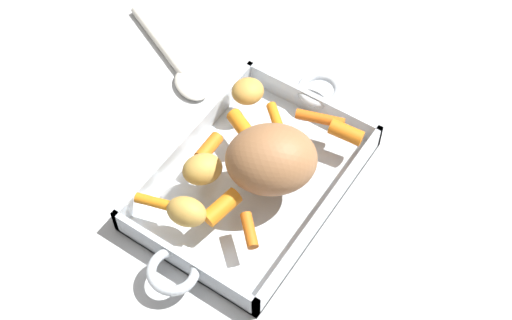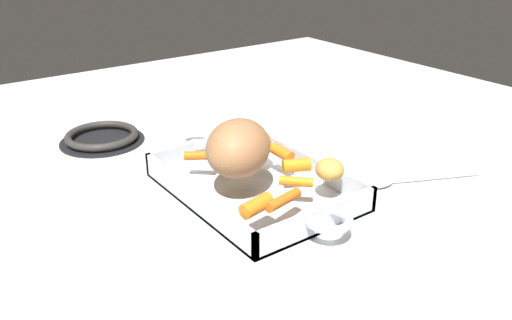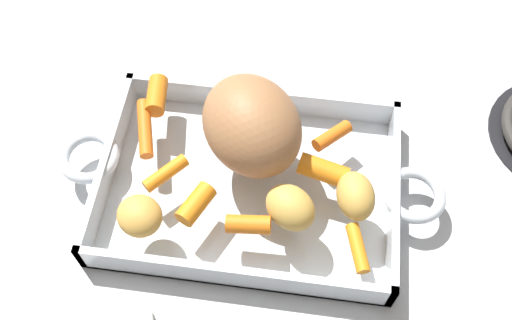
{
  "view_description": "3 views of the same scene",
  "coord_description": "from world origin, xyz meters",
  "px_view_note": "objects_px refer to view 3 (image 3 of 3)",
  "views": [
    {
      "loc": [
        0.46,
        0.31,
        0.86
      ],
      "look_at": [
        -0.0,
        0.0,
        0.06
      ],
      "focal_mm": 50.41,
      "sensor_mm": 36.0,
      "label": 1
    },
    {
      "loc": [
        -0.64,
        0.46,
        0.42
      ],
      "look_at": [
        0.0,
        -0.01,
        0.06
      ],
      "focal_mm": 37.36,
      "sensor_mm": 36.0,
      "label": 2
    },
    {
      "loc": [
        0.05,
        -0.31,
        0.6
      ],
      "look_at": [
        0.01,
        -0.01,
        0.08
      ],
      "focal_mm": 41.12,
      "sensor_mm": 36.0,
      "label": 3
    }
  ],
  "objects_px": {
    "baby_carrot_long": "(323,170)",
    "potato_halved": "(290,207)",
    "baby_carrot_center_left": "(332,136)",
    "potato_near_roast": "(140,216)",
    "baby_carrot_southeast": "(248,224)",
    "baby_carrot_center_right": "(145,129)",
    "baby_carrot_southwest": "(157,95)",
    "roasting_dish": "(249,184)",
    "baby_carrot_northeast": "(196,204)",
    "baby_carrot_northwest": "(166,173)",
    "pork_roast": "(249,125)",
    "baby_carrot_short": "(358,248)",
    "potato_corner": "(356,196)"
  },
  "relations": [
    {
      "from": "baby_carrot_southeast",
      "to": "baby_carrot_short",
      "type": "relative_size",
      "value": 0.91
    },
    {
      "from": "baby_carrot_long",
      "to": "potato_near_roast",
      "type": "distance_m",
      "value": 0.2
    },
    {
      "from": "baby_carrot_southwest",
      "to": "potato_near_roast",
      "type": "distance_m",
      "value": 0.16
    },
    {
      "from": "baby_carrot_center_left",
      "to": "baby_carrot_southeast",
      "type": "relative_size",
      "value": 1.06
    },
    {
      "from": "baby_carrot_northwest",
      "to": "baby_carrot_southeast",
      "type": "bearing_deg",
      "value": -26.75
    },
    {
      "from": "baby_carrot_long",
      "to": "potato_halved",
      "type": "xyz_separation_m",
      "value": [
        -0.03,
        -0.05,
        0.01
      ]
    },
    {
      "from": "baby_carrot_northeast",
      "to": "potato_near_roast",
      "type": "bearing_deg",
      "value": -155.8
    },
    {
      "from": "baby_carrot_northeast",
      "to": "pork_roast",
      "type": "bearing_deg",
      "value": 61.43
    },
    {
      "from": "baby_carrot_long",
      "to": "pork_roast",
      "type": "bearing_deg",
      "value": 163.34
    },
    {
      "from": "roasting_dish",
      "to": "baby_carrot_northeast",
      "type": "bearing_deg",
      "value": -132.34
    },
    {
      "from": "baby_carrot_southeast",
      "to": "baby_carrot_center_right",
      "type": "relative_size",
      "value": 0.64
    },
    {
      "from": "baby_carrot_long",
      "to": "baby_carrot_northwest",
      "type": "distance_m",
      "value": 0.17
    },
    {
      "from": "baby_carrot_northwest",
      "to": "baby_carrot_center_right",
      "type": "relative_size",
      "value": 0.74
    },
    {
      "from": "potato_halved",
      "to": "baby_carrot_long",
      "type": "bearing_deg",
      "value": 60.28
    },
    {
      "from": "baby_carrot_long",
      "to": "baby_carrot_southeast",
      "type": "height_order",
      "value": "baby_carrot_long"
    },
    {
      "from": "baby_carrot_center_left",
      "to": "baby_carrot_northwest",
      "type": "distance_m",
      "value": 0.19
    },
    {
      "from": "baby_carrot_center_right",
      "to": "baby_carrot_short",
      "type": "bearing_deg",
      "value": -24.7
    },
    {
      "from": "baby_carrot_center_left",
      "to": "baby_carrot_southwest",
      "type": "relative_size",
      "value": 1.0
    },
    {
      "from": "baby_carrot_northwest",
      "to": "potato_halved",
      "type": "distance_m",
      "value": 0.14
    },
    {
      "from": "roasting_dish",
      "to": "potato_corner",
      "type": "xyz_separation_m",
      "value": [
        0.12,
        -0.03,
        0.05
      ]
    },
    {
      "from": "roasting_dish",
      "to": "potato_halved",
      "type": "distance_m",
      "value": 0.09
    },
    {
      "from": "baby_carrot_southeast",
      "to": "potato_halved",
      "type": "bearing_deg",
      "value": 25.67
    },
    {
      "from": "baby_carrot_long",
      "to": "baby_carrot_northwest",
      "type": "xyz_separation_m",
      "value": [
        -0.17,
        -0.02,
        -0.0
      ]
    },
    {
      "from": "baby_carrot_center_left",
      "to": "potato_near_roast",
      "type": "xyz_separation_m",
      "value": [
        -0.19,
        -0.13,
        0.01
      ]
    },
    {
      "from": "baby_carrot_long",
      "to": "potato_halved",
      "type": "height_order",
      "value": "potato_halved"
    },
    {
      "from": "baby_carrot_long",
      "to": "baby_carrot_northwest",
      "type": "relative_size",
      "value": 1.02
    },
    {
      "from": "potato_halved",
      "to": "potato_near_roast",
      "type": "bearing_deg",
      "value": -169.44
    },
    {
      "from": "pork_roast",
      "to": "potato_corner",
      "type": "distance_m",
      "value": 0.13
    },
    {
      "from": "roasting_dish",
      "to": "baby_carrot_northwest",
      "type": "height_order",
      "value": "baby_carrot_northwest"
    },
    {
      "from": "pork_roast",
      "to": "potato_corner",
      "type": "relative_size",
      "value": 2.27
    },
    {
      "from": "roasting_dish",
      "to": "potato_halved",
      "type": "relative_size",
      "value": 7.8
    },
    {
      "from": "baby_carrot_center_left",
      "to": "potato_corner",
      "type": "distance_m",
      "value": 0.08
    },
    {
      "from": "pork_roast",
      "to": "baby_carrot_northwest",
      "type": "distance_m",
      "value": 0.1
    },
    {
      "from": "baby_carrot_center_left",
      "to": "potato_near_roast",
      "type": "distance_m",
      "value": 0.23
    },
    {
      "from": "baby_carrot_long",
      "to": "baby_carrot_southwest",
      "type": "distance_m",
      "value": 0.21
    },
    {
      "from": "potato_near_roast",
      "to": "potato_halved",
      "type": "bearing_deg",
      "value": 10.56
    },
    {
      "from": "baby_carrot_center_right",
      "to": "baby_carrot_center_left",
      "type": "bearing_deg",
      "value": 5.02
    },
    {
      "from": "potato_halved",
      "to": "baby_carrot_short",
      "type": "bearing_deg",
      "value": -22.31
    },
    {
      "from": "baby_carrot_southeast",
      "to": "baby_carrot_center_right",
      "type": "height_order",
      "value": "baby_carrot_southeast"
    },
    {
      "from": "roasting_dish",
      "to": "pork_roast",
      "type": "height_order",
      "value": "pork_roast"
    },
    {
      "from": "roasting_dish",
      "to": "baby_carrot_long",
      "type": "height_order",
      "value": "baby_carrot_long"
    },
    {
      "from": "baby_carrot_long",
      "to": "potato_corner",
      "type": "bearing_deg",
      "value": -41.4
    },
    {
      "from": "pork_roast",
      "to": "baby_carrot_northwest",
      "type": "xyz_separation_m",
      "value": [
        -0.08,
        -0.05,
        -0.04
      ]
    },
    {
      "from": "baby_carrot_short",
      "to": "baby_carrot_northeast",
      "type": "bearing_deg",
      "value": 171.58
    },
    {
      "from": "baby_carrot_long",
      "to": "baby_carrot_northeast",
      "type": "xyz_separation_m",
      "value": [
        -0.13,
        -0.06,
        -0.0
      ]
    },
    {
      "from": "potato_corner",
      "to": "potato_near_roast",
      "type": "xyz_separation_m",
      "value": [
        -0.22,
        -0.05,
        -0.0
      ]
    },
    {
      "from": "potato_near_roast",
      "to": "baby_carrot_center_left",
      "type": "bearing_deg",
      "value": 34.59
    },
    {
      "from": "baby_carrot_southeast",
      "to": "baby_carrot_northeast",
      "type": "xyz_separation_m",
      "value": [
        -0.06,
        0.02,
        0.0
      ]
    },
    {
      "from": "baby_carrot_southwest",
      "to": "potato_near_roast",
      "type": "relative_size",
      "value": 1.0
    },
    {
      "from": "baby_carrot_center_right",
      "to": "baby_carrot_short",
      "type": "distance_m",
      "value": 0.27
    }
  ]
}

